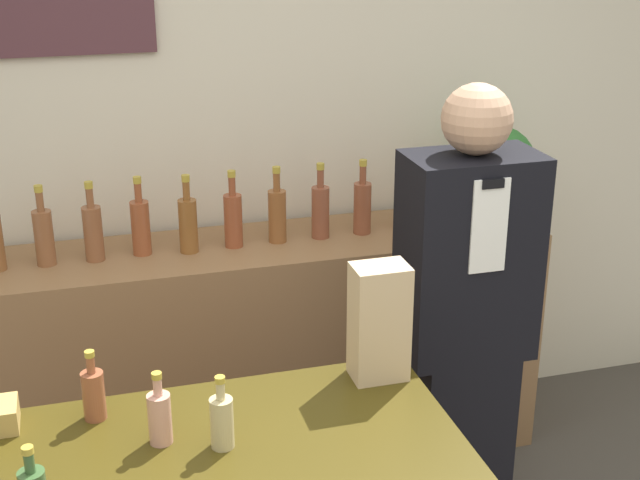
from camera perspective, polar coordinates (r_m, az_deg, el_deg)
back_wall at (r=3.50m, az=-6.02°, el=7.63°), size 5.20×0.09×2.70m
back_shelf at (r=3.57m, az=-3.04°, el=-7.24°), size 2.12×0.46×0.95m
shopkeeper at (r=2.97m, az=9.14°, el=-6.02°), size 0.42×0.26×1.65m
potted_plant at (r=3.60m, az=11.20°, el=4.47°), size 0.31×0.31×0.39m
paper_bag at (r=2.39m, az=3.81°, el=-5.27°), size 0.15×0.11×0.33m
counter_bottle_2 at (r=2.32m, az=-14.29°, el=-9.48°), size 0.06×0.06×0.19m
counter_bottle_3 at (r=2.19m, az=-10.23°, el=-11.05°), size 0.06×0.06×0.19m
counter_bottle_4 at (r=2.15m, az=-6.31°, el=-11.42°), size 0.06×0.06×0.19m
shelf_bottle_1 at (r=3.27m, az=-17.26°, el=0.29°), size 0.07×0.07×0.29m
shelf_bottle_2 at (r=3.26m, az=-14.33°, el=0.56°), size 0.07×0.07×0.29m
shelf_bottle_3 at (r=3.28m, az=-11.41°, el=0.92°), size 0.07×0.07×0.29m
shelf_bottle_4 at (r=3.27m, az=-8.44°, el=1.06°), size 0.07×0.07×0.29m
shelf_bottle_5 at (r=3.30m, az=-5.58°, el=1.39°), size 0.07×0.07×0.29m
shelf_bottle_6 at (r=3.34m, az=-2.76°, el=1.69°), size 0.07×0.07×0.29m
shelf_bottle_7 at (r=3.37m, az=0.03°, el=1.94°), size 0.07×0.07×0.29m
shelf_bottle_8 at (r=3.42m, az=2.73°, el=2.20°), size 0.07×0.07×0.29m
shelf_bottle_9 at (r=3.47m, az=5.43°, el=2.37°), size 0.07×0.07×0.29m
shelf_bottle_10 at (r=3.54m, az=7.89°, el=2.66°), size 0.07×0.07×0.29m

